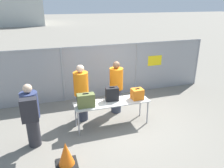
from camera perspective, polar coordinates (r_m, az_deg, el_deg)
The scene contains 11 objects.
ground_plane at distance 6.72m, azimuth 2.18°, elevation -9.92°, with size 120.00×120.00×0.00m, color slate.
fence_section at distance 8.14m, azimuth -2.72°, elevation 3.68°, with size 8.59×0.07×1.97m.
inspection_table at distance 6.27m, azimuth -0.01°, elevation -5.13°, with size 2.16×0.62×0.75m.
suitcase_olive at distance 5.92m, azimuth -6.81°, elevation -4.28°, with size 0.47×0.24×0.40m.
suitcase_black at distance 6.25m, azimuth 0.01°, elevation -2.62°, with size 0.39×0.25×0.42m.
suitcase_orange at distance 6.40m, azimuth 6.61°, elevation -2.60°, with size 0.33×0.28×0.33m.
traveler_hooded at distance 5.60m, azimuth -20.43°, elevation -7.39°, with size 0.41×0.64×1.66m.
security_worker_near at distance 6.95m, azimuth 1.11°, elevation -0.70°, with size 0.42×0.42×1.71m.
security_worker_far at distance 6.53m, azimuth -8.00°, elevation -2.18°, with size 0.43×0.43×1.75m.
utility_trailer at distance 10.54m, azimuth 0.63°, elevation 4.02°, with size 3.93×2.30×0.64m.
traffic_cone at distance 5.15m, azimuth -11.92°, elevation -17.63°, with size 0.47×0.47×0.59m.
Camera 1 is at (-2.03, -5.41, 3.44)m, focal length 35.00 mm.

